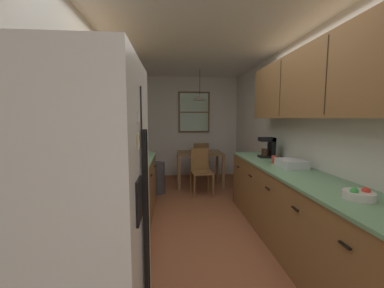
{
  "coord_description": "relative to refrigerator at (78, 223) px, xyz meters",
  "views": [
    {
      "loc": [
        -0.39,
        -2.56,
        1.5
      ],
      "look_at": [
        -0.08,
        1.23,
        1.08
      ],
      "focal_mm": 22.17,
      "sensor_mm": 36.0,
      "label": 1
    }
  ],
  "objects": [
    {
      "name": "back_window",
      "position": [
        1.11,
        4.8,
        0.74
      ],
      "size": [
        0.8,
        0.05,
        1.04
      ],
      "color": "brown"
    },
    {
      "name": "counter_right",
      "position": [
        1.93,
        1.22,
        -0.46
      ],
      "size": [
        0.64,
        3.07,
        0.9
      ],
      "color": "brown",
      "rests_on": "ground"
    },
    {
      "name": "wall_right",
      "position": [
        2.28,
        2.22,
        0.37
      ],
      "size": [
        0.1,
        9.0,
        2.55
      ],
      "primitive_type": "cube",
      "color": "silver",
      "rests_on": "ground"
    },
    {
      "name": "storage_canister",
      "position": [
        -0.07,
        1.22,
        0.09
      ],
      "size": [
        0.11,
        0.11,
        0.21
      ],
      "color": "#D84C19",
      "rests_on": "counter_left"
    },
    {
      "name": "microwave_over_range",
      "position": [
        -0.18,
        0.71,
        0.81
      ],
      "size": [
        0.39,
        0.63,
        0.36
      ],
      "color": "black"
    },
    {
      "name": "dining_table",
      "position": [
        1.14,
        3.82,
        -0.28
      ],
      "size": [
        0.98,
        0.75,
        0.75
      ],
      "color": "brown",
      "rests_on": "ground"
    },
    {
      "name": "mug_by_coffeemaker",
      "position": [
        1.91,
        1.69,
        0.04
      ],
      "size": [
        0.12,
        0.08,
        0.1
      ],
      "color": "#BF3F33",
      "rests_on": "counter_right"
    },
    {
      "name": "refrigerator",
      "position": [
        0.0,
        0.0,
        0.0
      ],
      "size": [
        0.76,
        0.79,
        1.82
      ],
      "color": "white",
      "rests_on": "ground"
    },
    {
      "name": "dining_chair_far",
      "position": [
        1.23,
        4.4,
        -0.41
      ],
      "size": [
        0.44,
        0.44,
        0.9
      ],
      "color": "brown",
      "rests_on": "ground"
    },
    {
      "name": "stove_range",
      "position": [
        -0.06,
        0.71,
        -0.44
      ],
      "size": [
        0.66,
        0.59,
        1.1
      ],
      "color": "white",
      "rests_on": "ground"
    },
    {
      "name": "counter_left",
      "position": [
        -0.07,
        1.98,
        -0.46
      ],
      "size": [
        0.64,
        1.94,
        0.9
      ],
      "color": "brown",
      "rests_on": "ground"
    },
    {
      "name": "ground_plane",
      "position": [
        0.93,
        2.22,
        -0.91
      ],
      "size": [
        12.0,
        12.0,
        0.0
      ],
      "primitive_type": "plane",
      "color": "brown"
    },
    {
      "name": "wall_back",
      "position": [
        0.93,
        4.87,
        0.37
      ],
      "size": [
        4.4,
        0.1,
        2.55
      ],
      "primitive_type": "cube",
      "color": "silver",
      "rests_on": "ground"
    },
    {
      "name": "dish_towel",
      "position": [
        0.29,
        0.86,
        -0.41
      ],
      "size": [
        0.02,
        0.16,
        0.24
      ],
      "primitive_type": "cube",
      "color": "silver"
    },
    {
      "name": "upper_cabinets_right",
      "position": [
        2.07,
        1.17,
        0.97
      ],
      "size": [
        0.33,
        2.75,
        0.76
      ],
      "color": "brown"
    },
    {
      "name": "pendant_light",
      "position": [
        1.14,
        3.82,
        1.03
      ],
      "size": [
        0.29,
        0.29,
        0.66
      ],
      "color": "black"
    },
    {
      "name": "trash_bin",
      "position": [
        0.23,
        3.32,
        -0.6
      ],
      "size": [
        0.31,
        0.31,
        0.63
      ],
      "primitive_type": "cylinder",
      "color": "#3F3F42",
      "rests_on": "ground"
    },
    {
      "name": "coffee_maker",
      "position": [
        2.01,
        2.16,
        0.15
      ],
      "size": [
        0.22,
        0.18,
        0.31
      ],
      "color": "black",
      "rests_on": "counter_right"
    },
    {
      "name": "fruit_bowl",
      "position": [
        1.92,
        0.26,
        0.03
      ],
      "size": [
        0.21,
        0.21,
        0.09
      ],
      "color": "silver",
      "rests_on": "counter_right"
    },
    {
      "name": "dish_rack",
      "position": [
        1.98,
        1.39,
        0.04
      ],
      "size": [
        0.28,
        0.34,
        0.1
      ],
      "primitive_type": "cube",
      "color": "silver",
      "rests_on": "counter_right"
    },
    {
      "name": "wall_left",
      "position": [
        -0.42,
        2.22,
        0.37
      ],
      "size": [
        0.1,
        9.0,
        2.55
      ],
      "primitive_type": "cube",
      "color": "silver",
      "rests_on": "ground"
    },
    {
      "name": "table_serving_bowl",
      "position": [
        1.13,
        3.76,
        -0.13
      ],
      "size": [
        0.19,
        0.19,
        0.06
      ],
      "primitive_type": "cylinder",
      "color": "silver",
      "rests_on": "dining_table"
    },
    {
      "name": "ceiling_slab",
      "position": [
        0.93,
        2.22,
        1.68
      ],
      "size": [
        4.4,
        9.0,
        0.08
      ],
      "primitive_type": "cube",
      "color": "white"
    },
    {
      "name": "upper_cabinets_left",
      "position": [
        -0.21,
        1.93,
        0.98
      ],
      "size": [
        0.33,
        2.02,
        0.65
      ],
      "color": "brown"
    },
    {
      "name": "dining_chair_near",
      "position": [
        1.1,
        3.23,
        -0.41
      ],
      "size": [
        0.44,
        0.44,
        0.9
      ],
      "color": "brown",
      "rests_on": "ground"
    }
  ]
}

